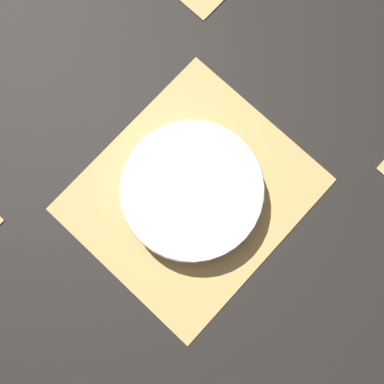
% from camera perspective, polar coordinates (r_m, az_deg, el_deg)
% --- Properties ---
extents(ground_plane, '(6.00, 6.00, 0.00)m').
position_cam_1_polar(ground_plane, '(0.91, 0.00, -0.30)').
color(ground_plane, black).
extents(bamboo_mat_center, '(0.45, 0.39, 0.01)m').
position_cam_1_polar(bamboo_mat_center, '(0.91, 0.00, -0.27)').
color(bamboo_mat_center, '#A8844C').
rests_on(bamboo_mat_center, ground_plane).
extents(fruit_salad_bowl, '(0.28, 0.28, 0.06)m').
position_cam_1_polar(fruit_salad_bowl, '(0.87, 0.02, 0.08)').
color(fruit_salad_bowl, silver).
rests_on(fruit_salad_bowl, bamboo_mat_center).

